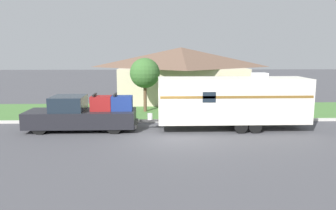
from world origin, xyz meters
name	(u,v)px	position (x,y,z in m)	size (l,w,h in m)	color
ground_plane	(169,138)	(0.00, 0.00, 0.00)	(120.00, 120.00, 0.00)	#47474C
curb_strip	(166,121)	(0.00, 3.75, 0.07)	(80.00, 0.30, 0.14)	beige
lawn_strip	(165,111)	(0.00, 7.40, 0.01)	(80.00, 7.00, 0.03)	#477538
house_across_street	(181,73)	(1.60, 13.24, 2.43)	(11.44, 8.49, 4.69)	beige
pickup_truck	(82,114)	(-4.75, 1.79, 0.89)	(6.11, 2.09, 2.04)	black
travel_trailer	(232,100)	(3.66, 1.79, 1.68)	(9.37, 2.33, 3.19)	black
mailbox	(267,102)	(6.65, 4.72, 1.05)	(0.48, 0.20, 1.36)	brown
tree_in_yard	(145,73)	(-1.44, 7.23, 2.80)	(2.15, 2.15, 3.90)	brown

